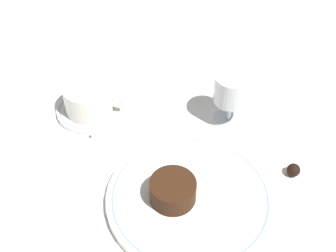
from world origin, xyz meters
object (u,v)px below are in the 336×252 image
Objects in this scene: wine_glass at (232,91)px; fork at (80,163)px; coffee_cup at (88,97)px; dessert_cake at (175,191)px; dinner_plate at (190,198)px.

wine_glass reaches higher than fork.
coffee_cup is at bearing -174.50° from wine_glass.
dessert_cake is at bearing -42.95° from coffee_cup.
wine_glass is (0.05, 0.20, 0.07)m from dinner_plate.
dinner_plate is 0.29m from coffee_cup.
fork is at bearing 163.55° from dessert_cake.
coffee_cup is 0.27m from dessert_cake.
fork is at bearing -81.76° from coffee_cup.
fork is 2.51× the size of dessert_cake.
coffee_cup is at bearing 137.05° from dessert_cake.
wine_glass is at bearing 71.48° from dessert_cake.
dinner_plate is at bearing 18.93° from dessert_cake.
wine_glass is 0.31m from fork.
dessert_cake is (0.20, -0.19, -0.01)m from coffee_cup.
coffee_cup is 0.14m from fork.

